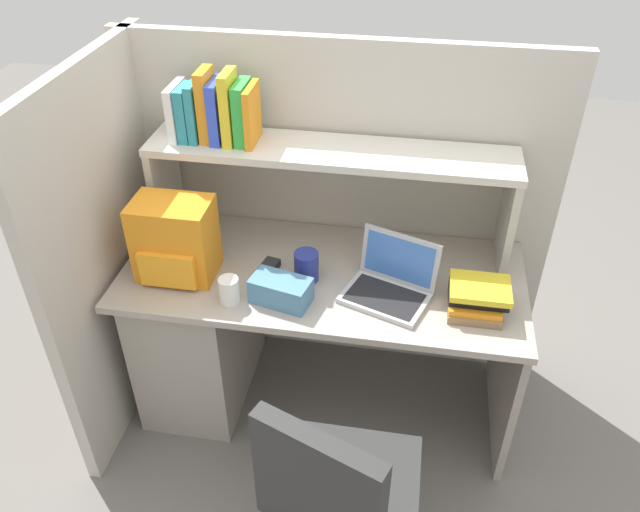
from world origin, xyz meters
The scene contains 13 objects.
ground_plane centered at (0.00, 0.00, 0.00)m, with size 8.00×8.00×0.00m, color slate.
desk centered at (-0.39, 0.00, 0.40)m, with size 1.60×0.70×0.73m.
cubicle_partition_rear centered at (0.00, 0.38, 0.78)m, with size 1.84×0.05×1.55m, color #BCB5A8.
cubicle_partition_left centered at (-0.85, -0.05, 0.78)m, with size 0.05×1.06×1.55m, color #BCB5A8.
overhead_hutch centered at (0.00, 0.20, 1.08)m, with size 1.44×0.28×0.45m.
reference_books_on_shelf centered at (-0.45, 0.20, 1.30)m, with size 0.33×0.18×0.28m.
laptop centered at (0.28, -0.08, 0.78)m, with size 0.37×0.34×0.22m.
backpack centered at (-0.56, -0.09, 0.89)m, with size 0.30×0.22×0.32m.
computer_mouse centered at (-0.21, -0.02, 0.75)m, with size 0.06×0.10×0.03m, color #262628.
paper_cup centered at (-0.31, -0.23, 0.78)m, with size 0.08×0.08×0.10m, color white.
tissue_box centered at (-0.12, -0.19, 0.78)m, with size 0.22×0.12×0.10m, color teal.
snack_canister centered at (-0.05, -0.05, 0.79)m, with size 0.10×0.10×0.12m, color navy.
desk_book_stack centered at (0.59, -0.12, 0.79)m, with size 0.22×0.19×0.11m.
Camera 1 is at (0.33, -1.97, 2.26)m, focal length 35.45 mm.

